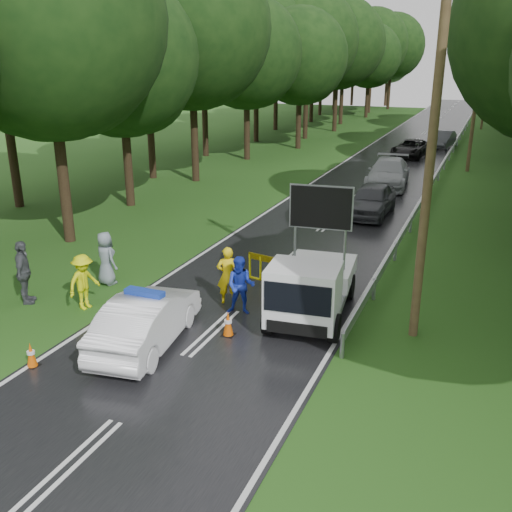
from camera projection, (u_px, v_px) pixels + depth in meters
The scene contains 23 objects.
ground at pixel (212, 332), 15.89m from camera, with size 160.00×160.00×0.00m, color #1E4614.
road at pixel (394, 161), 42.07m from camera, with size 7.00×140.00×0.02m, color black.
guardrail at pixel (447, 158), 40.27m from camera, with size 0.12×60.06×0.70m.
utility_pole_near at pixel (431, 151), 14.10m from camera, with size 1.40×0.24×10.00m.
utility_pole_mid at pixel (477, 93), 36.79m from camera, with size 1.40×0.24×10.00m.
utility_pole_far at pixel (487, 80), 59.48m from camera, with size 1.40×0.24×10.00m.
police_sedan at pixel (147, 320), 14.96m from camera, with size 2.14×4.52×1.57m.
work_truck at pixel (311, 286), 16.47m from camera, with size 2.50×4.79×3.67m.
barrier at pixel (277, 265), 18.99m from camera, with size 2.27×0.52×0.95m.
officer at pixel (228, 275), 17.49m from camera, with size 0.67×0.44×1.84m, color yellow.
civilian at pixel (241, 286), 16.78m from camera, with size 0.87×0.68×1.78m, color #1C34B9.
bystander_left at pixel (84, 282), 17.16m from camera, with size 1.11×0.64×1.72m, color #DDE90C.
bystander_mid at pixel (24, 273), 17.49m from camera, with size 1.18×0.49×2.01m, color #45484E.
bystander_right at pixel (106, 258), 19.03m from camera, with size 0.89×0.58×1.82m, color gray.
queue_car_first at pixel (372, 200), 27.44m from camera, with size 1.81×4.50×1.53m, color #3B3D43.
queue_car_second at pixel (388, 173), 33.65m from camera, with size 2.27×5.58×1.62m, color #A3A6AB.
queue_car_third at pixel (411, 148), 43.74m from camera, with size 2.20×4.78×1.33m, color black.
queue_car_fourth at pixel (443, 139), 48.32m from camera, with size 1.48×4.23×1.39m, color #43454B.
cone_near_left at pixel (31, 355), 14.03m from camera, with size 0.31×0.31×0.66m.
cone_center at pixel (228, 324), 15.60m from camera, with size 0.34×0.34×0.73m.
cone_far at pixel (289, 297), 17.47m from camera, with size 0.30×0.30×0.63m.
cone_left_mid at pixel (138, 300), 17.21m from camera, with size 0.31×0.31×0.66m.
cone_right at pixel (311, 312), 16.20m from camera, with size 0.38×0.38×0.81m.
Camera 1 is at (6.59, -12.75, 7.24)m, focal length 40.00 mm.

